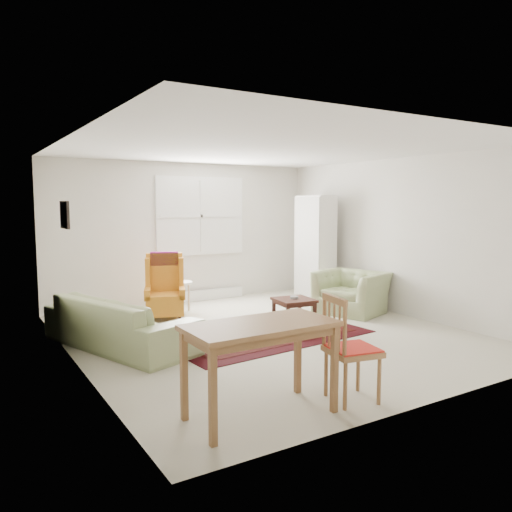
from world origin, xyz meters
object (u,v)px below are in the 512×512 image
cabinet (315,248)px  desk_chair (353,348)px  armchair (351,288)px  wingback_chair (165,286)px  desk (261,370)px  sofa (120,312)px  coffee_table (294,313)px  stool (181,296)px

cabinet → desk_chair: (-2.68, -3.95, -0.47)m
armchair → wingback_chair: (-2.76, 1.17, 0.11)m
desk → sofa: bearing=98.8°
wingback_chair → coffee_table: size_ratio=1.99×
desk → armchair: bearing=37.7°
coffee_table → stool: size_ratio=1.03×
cabinet → desk_chair: 4.80m
armchair → coffee_table: (-1.36, -0.29, -0.19)m
stool → desk_chair: 4.29m
desk → desk_chair: 0.90m
cabinet → desk_chair: cabinet is taller
sofa → coffee_table: size_ratio=4.22×
cabinet → desk: (-3.57, -3.80, -0.56)m
desk → cabinet: bearing=46.8°
wingback_chair → desk_chair: (0.27, -3.91, -0.03)m
stool → desk_chair: bearing=-92.0°
armchair → stool: armchair is taller
stool → cabinet: size_ratio=0.26×
sofa → coffee_table: (2.42, -0.33, -0.23)m
sofa → desk_chair: bearing=-174.1°
wingback_chair → coffee_table: wingback_chair is taller
sofa → wingback_chair: size_ratio=2.12×
armchair → desk: 4.26m
armchair → cabinet: size_ratio=0.54×
sofa → coffee_table: bearing=-116.7°
stool → coffee_table: bearing=-62.0°
coffee_table → cabinet: bearing=43.9°
armchair → desk: bearing=-71.3°
stool → desk: desk is taller
sofa → desk: (0.41, -2.63, -0.04)m
armchair → desk_chair: size_ratio=1.07×
wingback_chair → desk_chair: wingback_chair is taller
coffee_table → cabinet: (1.56, 1.50, 0.75)m
wingback_chair → sofa: bearing=-110.6°
armchair → wingback_chair: wingback_chair is taller
cabinet → desk: cabinet is taller
sofa → desk: 2.66m
wingback_chair → desk_chair: size_ratio=1.05×
coffee_table → desk: (-2.01, -2.31, 0.19)m
wingback_chair → coffee_table: (1.40, -1.46, -0.30)m
cabinet → armchair: bearing=-98.4°
sofa → stool: (1.45, 1.50, -0.19)m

